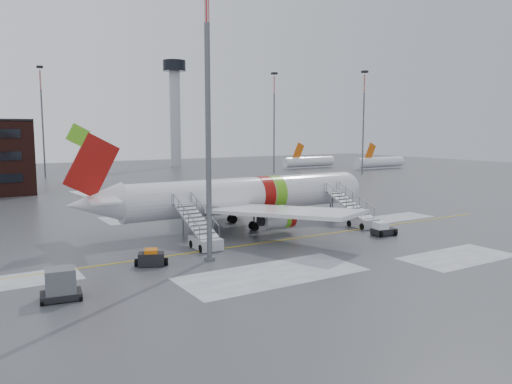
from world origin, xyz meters
TOP-DOWN VIEW (x-y plane):
  - ground at (0.00, 0.00)m, footprint 260.00×260.00m
  - airliner at (0.86, 7.02)m, footprint 35.03×32.97m
  - airstair_fwd at (12.18, 0.49)m, footprint 2.05×7.70m
  - airstair_aft at (-6.73, 0.49)m, footprint 2.05×7.70m
  - pushback_tug at (10.96, -4.49)m, footprint 2.60×2.11m
  - uld_container at (-20.35, -7.68)m, footprint 2.68×2.11m
  - baggage_tractor at (-12.82, -3.12)m, footprint 2.72×1.86m
  - light_mast_near at (-8.20, -4.03)m, footprint 1.20×1.20m
  - control_tower at (30.00, 95.00)m, footprint 6.40×6.40m
  - light_mast_far_ne at (42.00, 62.00)m, footprint 1.20×1.20m
  - light_mast_far_n at (-8.00, 78.00)m, footprint 1.20×1.20m
  - light_mast_far_e at (58.00, 48.00)m, footprint 1.20×1.20m
  - distant_aircraft at (62.50, 64.00)m, footprint 35.00×18.00m

SIDE VIEW (x-z plane):
  - ground at x=0.00m, z-range 0.00..0.00m
  - distant_aircraft at x=62.50m, z-range -4.00..4.00m
  - baggage_tractor at x=-12.82m, z-range -0.10..1.23m
  - pushback_tug at x=10.96m, z-range -0.08..1.31m
  - uld_container at x=-20.35m, z-range -0.07..1.94m
  - airstair_fwd at x=12.18m, z-range -0.68..2.81m
  - airstair_aft at x=-6.73m, z-range -0.68..2.81m
  - airliner at x=0.86m, z-range -2.17..9.01m
  - light_mast_near at x=-8.20m, z-range 0.47..24.18m
  - light_mast_far_ne at x=42.00m, z-range 1.71..25.96m
  - light_mast_far_n at x=-8.00m, z-range 1.71..25.96m
  - light_mast_far_e at x=58.00m, z-range 1.71..25.96m
  - control_tower at x=30.00m, z-range 3.75..33.75m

